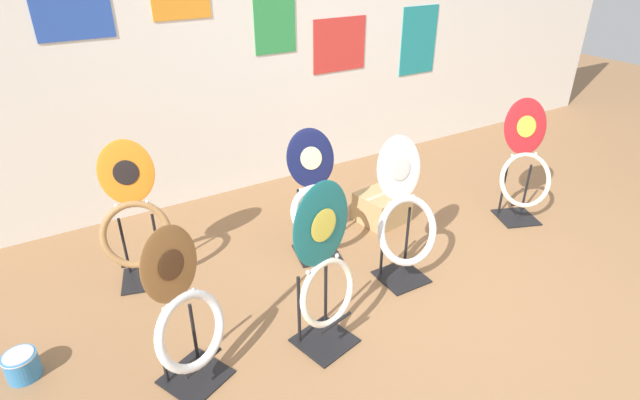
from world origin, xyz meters
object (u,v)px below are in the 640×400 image
(toilet_seat_display_orange_sun, at_px, (134,222))
(storage_box, at_px, (382,207))
(toilet_seat_display_navy_moon, at_px, (315,199))
(toilet_seat_display_teal_sax, at_px, (325,270))
(toilet_seat_display_white_plain, at_px, (405,222))
(toilet_seat_display_crimson_swirl, at_px, (524,166))
(toilet_seat_display_woodgrain, at_px, (187,321))
(paint_can, at_px, (22,365))

(toilet_seat_display_orange_sun, xyz_separation_m, storage_box, (1.74, -0.19, -0.31))
(toilet_seat_display_navy_moon, xyz_separation_m, toilet_seat_display_teal_sax, (-0.40, -0.77, 0.06))
(toilet_seat_display_navy_moon, xyz_separation_m, toilet_seat_display_white_plain, (0.31, -0.53, -0.00))
(toilet_seat_display_navy_moon, bearing_deg, toilet_seat_display_crimson_swirl, -13.88)
(toilet_seat_display_crimson_swirl, relative_size, toilet_seat_display_woodgrain, 1.07)
(toilet_seat_display_navy_moon, distance_m, toilet_seat_display_orange_sun, 1.13)
(toilet_seat_display_crimson_swirl, relative_size, paint_can, 5.53)
(toilet_seat_display_white_plain, relative_size, toilet_seat_display_woodgrain, 1.08)
(toilet_seat_display_woodgrain, bearing_deg, storage_box, 23.62)
(toilet_seat_display_navy_moon, relative_size, toilet_seat_display_crimson_swirl, 0.94)
(toilet_seat_display_woodgrain, height_order, paint_can, toilet_seat_display_woodgrain)
(toilet_seat_display_white_plain, height_order, toilet_seat_display_orange_sun, toilet_seat_display_white_plain)
(storage_box, bearing_deg, toilet_seat_display_crimson_swirl, -28.16)
(toilet_seat_display_teal_sax, height_order, toilet_seat_display_crimson_swirl, toilet_seat_display_teal_sax)
(paint_can, bearing_deg, toilet_seat_display_woodgrain, -32.20)
(toilet_seat_display_teal_sax, distance_m, paint_can, 1.56)
(toilet_seat_display_crimson_swirl, height_order, paint_can, toilet_seat_display_crimson_swirl)
(toilet_seat_display_crimson_swirl, bearing_deg, toilet_seat_display_orange_sun, 165.51)
(toilet_seat_display_navy_moon, distance_m, toilet_seat_display_crimson_swirl, 1.62)
(toilet_seat_display_crimson_swirl, bearing_deg, toilet_seat_display_navy_moon, 166.12)
(toilet_seat_display_teal_sax, xyz_separation_m, toilet_seat_display_white_plain, (0.72, 0.23, -0.06))
(toilet_seat_display_crimson_swirl, xyz_separation_m, toilet_seat_display_orange_sun, (-2.66, 0.69, -0.01))
(toilet_seat_display_white_plain, bearing_deg, toilet_seat_display_crimson_swirl, 6.68)
(toilet_seat_display_crimson_swirl, height_order, toilet_seat_display_orange_sun, toilet_seat_display_orange_sun)
(toilet_seat_display_orange_sun, bearing_deg, toilet_seat_display_teal_sax, -57.35)
(toilet_seat_display_teal_sax, bearing_deg, toilet_seat_display_crimson_swirl, 10.89)
(toilet_seat_display_white_plain, xyz_separation_m, toilet_seat_display_woodgrain, (-1.39, -0.12, -0.04))
(toilet_seat_display_navy_moon, relative_size, toilet_seat_display_teal_sax, 0.89)
(toilet_seat_display_navy_moon, xyz_separation_m, toilet_seat_display_orange_sun, (-1.09, 0.30, 0.00))
(toilet_seat_display_crimson_swirl, distance_m, paint_can, 3.39)
(toilet_seat_display_white_plain, relative_size, storage_box, 2.44)
(toilet_seat_display_white_plain, bearing_deg, toilet_seat_display_navy_moon, 120.46)
(toilet_seat_display_navy_moon, height_order, toilet_seat_display_white_plain, toilet_seat_display_white_plain)
(toilet_seat_display_crimson_swirl, height_order, toilet_seat_display_woodgrain, toilet_seat_display_crimson_swirl)
(toilet_seat_display_navy_moon, xyz_separation_m, toilet_seat_display_crimson_swirl, (1.57, -0.39, 0.01))
(toilet_seat_display_orange_sun, height_order, paint_can, toilet_seat_display_orange_sun)
(toilet_seat_display_orange_sun, bearing_deg, toilet_seat_display_navy_moon, -15.37)
(toilet_seat_display_navy_moon, bearing_deg, toilet_seat_display_woodgrain, -148.85)
(toilet_seat_display_woodgrain, bearing_deg, toilet_seat_display_navy_moon, 31.15)
(toilet_seat_display_teal_sax, height_order, paint_can, toilet_seat_display_teal_sax)
(paint_can, height_order, storage_box, storage_box)
(toilet_seat_display_navy_moon, height_order, toilet_seat_display_orange_sun, toilet_seat_display_orange_sun)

